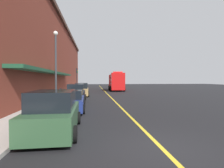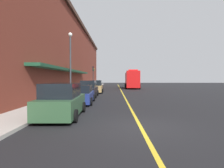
{
  "view_description": "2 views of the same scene",
  "coord_description": "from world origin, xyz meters",
  "px_view_note": "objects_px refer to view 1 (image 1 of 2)",
  "views": [
    {
      "loc": [
        -2.32,
        -5.79,
        2.33
      ],
      "look_at": [
        1.04,
        25.16,
        1.51
      ],
      "focal_mm": 28.46,
      "sensor_mm": 36.0,
      "label": 1
    },
    {
      "loc": [
        -1.13,
        -7.95,
        2.11
      ],
      "look_at": [
        -1.55,
        22.06,
        1.19
      ],
      "focal_mm": 29.74,
      "sensor_mm": 36.0,
      "label": 2
    }
  ],
  "objects_px": {
    "fire_truck": "(116,82)",
    "parking_meter_0": "(61,93)",
    "parked_car_0": "(54,113)",
    "street_lamp_left": "(56,58)",
    "traffic_light_near": "(77,75)",
    "parked_car_2": "(76,93)",
    "parked_car_3": "(82,90)",
    "parking_meter_1": "(69,89)",
    "parked_car_1": "(71,101)"
  },
  "relations": [
    {
      "from": "parked_car_3",
      "to": "parking_meter_0",
      "type": "relative_size",
      "value": 3.27
    },
    {
      "from": "parked_car_1",
      "to": "parked_car_2",
      "type": "bearing_deg",
      "value": -0.47
    },
    {
      "from": "parked_car_2",
      "to": "parking_meter_0",
      "type": "relative_size",
      "value": 3.57
    },
    {
      "from": "parked_car_3",
      "to": "street_lamp_left",
      "type": "xyz_separation_m",
      "value": [
        -2.08,
        -6.79,
        3.55
      ]
    },
    {
      "from": "parked_car_0",
      "to": "parked_car_3",
      "type": "height_order",
      "value": "parked_car_0"
    },
    {
      "from": "parked_car_0",
      "to": "parking_meter_1",
      "type": "height_order",
      "value": "parked_car_0"
    },
    {
      "from": "parked_car_2",
      "to": "fire_truck",
      "type": "distance_m",
      "value": 18.78
    },
    {
      "from": "traffic_light_near",
      "to": "parked_car_3",
      "type": "bearing_deg",
      "value": -81.13
    },
    {
      "from": "parked_car_0",
      "to": "street_lamp_left",
      "type": "height_order",
      "value": "street_lamp_left"
    },
    {
      "from": "parked_car_0",
      "to": "parked_car_1",
      "type": "xyz_separation_m",
      "value": [
        0.09,
        5.5,
        -0.12
      ]
    },
    {
      "from": "parked_car_3",
      "to": "parking_meter_1",
      "type": "distance_m",
      "value": 2.24
    },
    {
      "from": "fire_truck",
      "to": "street_lamp_left",
      "type": "relative_size",
      "value": 1.13
    },
    {
      "from": "parking_meter_0",
      "to": "street_lamp_left",
      "type": "distance_m",
      "value": 3.52
    },
    {
      "from": "parked_car_0",
      "to": "traffic_light_near",
      "type": "relative_size",
      "value": 1.04
    },
    {
      "from": "parked_car_1",
      "to": "parked_car_2",
      "type": "relative_size",
      "value": 0.97
    },
    {
      "from": "parking_meter_1",
      "to": "traffic_light_near",
      "type": "distance_m",
      "value": 10.94
    },
    {
      "from": "parked_car_2",
      "to": "parking_meter_0",
      "type": "height_order",
      "value": "parked_car_2"
    },
    {
      "from": "fire_truck",
      "to": "parking_meter_1",
      "type": "bearing_deg",
      "value": -29.22
    },
    {
      "from": "parked_car_0",
      "to": "street_lamp_left",
      "type": "bearing_deg",
      "value": 9.45
    },
    {
      "from": "parked_car_3",
      "to": "parked_car_2",
      "type": "bearing_deg",
      "value": 176.85
    },
    {
      "from": "street_lamp_left",
      "to": "traffic_light_near",
      "type": "bearing_deg",
      "value": 87.61
    },
    {
      "from": "parking_meter_1",
      "to": "parked_car_2",
      "type": "bearing_deg",
      "value": -73.32
    },
    {
      "from": "fire_truck",
      "to": "parking_meter_1",
      "type": "xyz_separation_m",
      "value": [
        -7.85,
        -13.23,
        -0.75
      ]
    },
    {
      "from": "traffic_light_near",
      "to": "fire_truck",
      "type": "bearing_deg",
      "value": 17.7
    },
    {
      "from": "parking_meter_0",
      "to": "traffic_light_near",
      "type": "bearing_deg",
      "value": 89.79
    },
    {
      "from": "traffic_light_near",
      "to": "parking_meter_1",
      "type": "bearing_deg",
      "value": -90.33
    },
    {
      "from": "parked_car_3",
      "to": "traffic_light_near",
      "type": "relative_size",
      "value": 1.01
    },
    {
      "from": "parked_car_3",
      "to": "street_lamp_left",
      "type": "bearing_deg",
      "value": 161.47
    },
    {
      "from": "parked_car_1",
      "to": "traffic_light_near",
      "type": "relative_size",
      "value": 1.07
    },
    {
      "from": "parked_car_3",
      "to": "traffic_light_near",
      "type": "height_order",
      "value": "traffic_light_near"
    },
    {
      "from": "parking_meter_0",
      "to": "traffic_light_near",
      "type": "xyz_separation_m",
      "value": [
        0.06,
        16.8,
        2.1
      ]
    },
    {
      "from": "parked_car_0",
      "to": "traffic_light_near",
      "type": "distance_m",
      "value": 26.16
    },
    {
      "from": "parked_car_0",
      "to": "parked_car_2",
      "type": "relative_size",
      "value": 0.95
    },
    {
      "from": "parked_car_1",
      "to": "traffic_light_near",
      "type": "height_order",
      "value": "traffic_light_near"
    },
    {
      "from": "parking_meter_0",
      "to": "parking_meter_1",
      "type": "bearing_deg",
      "value": 90.0
    },
    {
      "from": "parked_car_2",
      "to": "fire_truck",
      "type": "relative_size",
      "value": 0.6
    },
    {
      "from": "parked_car_3",
      "to": "fire_truck",
      "type": "height_order",
      "value": "fire_truck"
    },
    {
      "from": "parked_car_0",
      "to": "fire_truck",
      "type": "distance_m",
      "value": 29.26
    },
    {
      "from": "parked_car_0",
      "to": "parked_car_2",
      "type": "xyz_separation_m",
      "value": [
        -0.05,
        10.93,
        0.0
      ]
    },
    {
      "from": "parked_car_1",
      "to": "fire_truck",
      "type": "distance_m",
      "value": 23.91
    },
    {
      "from": "parking_meter_1",
      "to": "parking_meter_0",
      "type": "bearing_deg",
      "value": -90.0
    },
    {
      "from": "parked_car_3",
      "to": "traffic_light_near",
      "type": "xyz_separation_m",
      "value": [
        -1.41,
        9.06,
        2.3
      ]
    },
    {
      "from": "parking_meter_0",
      "to": "parking_meter_1",
      "type": "height_order",
      "value": "same"
    },
    {
      "from": "parked_car_1",
      "to": "parking_meter_0",
      "type": "distance_m",
      "value": 4.01
    },
    {
      "from": "parked_car_0",
      "to": "parking_meter_0",
      "type": "height_order",
      "value": "parked_car_0"
    },
    {
      "from": "parked_car_2",
      "to": "street_lamp_left",
      "type": "relative_size",
      "value": 0.68
    },
    {
      "from": "parked_car_2",
      "to": "traffic_light_near",
      "type": "relative_size",
      "value": 1.11
    },
    {
      "from": "parked_car_3",
      "to": "parking_meter_0",
      "type": "xyz_separation_m",
      "value": [
        -1.48,
        -7.73,
        0.21
      ]
    },
    {
      "from": "fire_truck",
      "to": "parking_meter_0",
      "type": "relative_size",
      "value": 5.92
    },
    {
      "from": "parked_car_2",
      "to": "parked_car_3",
      "type": "height_order",
      "value": "parked_car_2"
    }
  ]
}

